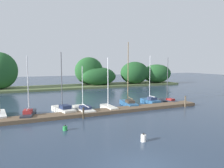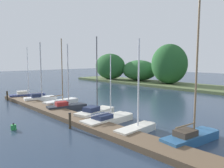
% 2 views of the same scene
% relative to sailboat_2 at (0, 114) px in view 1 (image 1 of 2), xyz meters
% --- Properties ---
extents(dock_pier, '(29.53, 1.80, 0.35)m').
position_rel_sailboat_2_xyz_m(dock_pier, '(7.14, -2.36, -0.17)').
color(dock_pier, brown).
rests_on(dock_pier, ground).
extents(far_shore, '(61.71, 8.00, 7.34)m').
position_rel_sailboat_2_xyz_m(far_shore, '(9.13, 22.02, 2.30)').
color(far_shore, '#56663D').
rests_on(far_shore, ground).
extents(sailboat_2, '(1.38, 4.01, 6.76)m').
position_rel_sailboat_2_xyz_m(sailboat_2, '(0.00, 0.00, 0.00)').
color(sailboat_2, white).
rests_on(sailboat_2, ground).
extents(sailboat_3, '(1.68, 3.74, 6.01)m').
position_rel_sailboat_2_xyz_m(sailboat_3, '(2.60, -0.98, 0.02)').
color(sailboat_3, '#232833').
rests_on(sailboat_3, ground).
extents(sailboat_4, '(2.01, 4.11, 6.48)m').
position_rel_sailboat_2_xyz_m(sailboat_4, '(6.05, -0.38, 0.02)').
color(sailboat_4, silver).
rests_on(sailboat_4, ground).
extents(sailboat_5, '(1.50, 4.50, 5.00)m').
position_rel_sailboat_2_xyz_m(sailboat_5, '(8.17, -0.88, -0.05)').
color(sailboat_5, silver).
rests_on(sailboat_5, ground).
extents(sailboat_6, '(1.07, 3.33, 5.92)m').
position_rel_sailboat_2_xyz_m(sailboat_6, '(11.06, -1.07, -0.01)').
color(sailboat_6, silver).
rests_on(sailboat_6, ground).
extents(sailboat_7, '(1.65, 4.25, 7.86)m').
position_rel_sailboat_2_xyz_m(sailboat_7, '(14.20, -0.04, 0.07)').
color(sailboat_7, '#285684').
rests_on(sailboat_7, ground).
extents(sailboat_8, '(1.36, 3.03, 6.25)m').
position_rel_sailboat_2_xyz_m(sailboat_8, '(17.47, 0.07, 0.03)').
color(sailboat_8, '#285684').
rests_on(sailboat_8, ground).
extents(sailboat_9, '(1.22, 3.61, 6.03)m').
position_rel_sailboat_2_xyz_m(sailboat_9, '(20.25, -0.05, -0.06)').
color(sailboat_9, '#232833').
rests_on(sailboat_9, ground).
extents(mooring_piling_1, '(0.20, 0.20, 1.08)m').
position_rel_sailboat_2_xyz_m(mooring_piling_1, '(7.37, -3.67, 0.20)').
color(mooring_piling_1, '#3D3323').
rests_on(mooring_piling_1, ground).
extents(mooring_piling_2, '(0.20, 0.20, 1.38)m').
position_rel_sailboat_2_xyz_m(mooring_piling_2, '(20.13, -3.48, 0.35)').
color(mooring_piling_2, brown).
rests_on(mooring_piling_2, ground).
extents(channel_buoy_0, '(0.36, 0.36, 0.46)m').
position_rel_sailboat_2_xyz_m(channel_buoy_0, '(5.01, -6.56, -0.17)').
color(channel_buoy_0, '#23843D').
rests_on(channel_buoy_0, ground).
extents(channel_buoy_1, '(0.37, 0.37, 0.61)m').
position_rel_sailboat_2_xyz_m(channel_buoy_1, '(9.40, -11.14, -0.10)').
color(channel_buoy_1, white).
rests_on(channel_buoy_1, ground).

